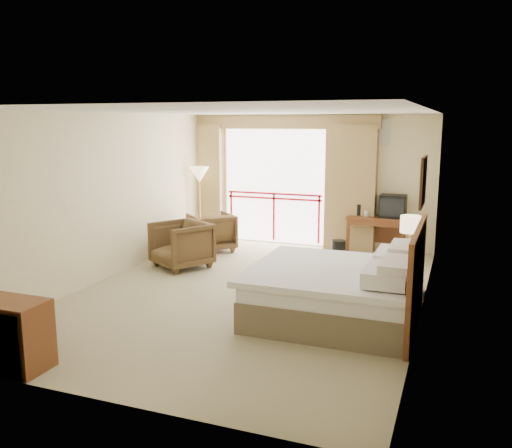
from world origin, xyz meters
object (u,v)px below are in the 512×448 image
at_px(bed, 339,291).
at_px(floor_lamp, 199,178).
at_px(nightstand, 408,273).
at_px(desk, 377,224).
at_px(side_table, 180,239).
at_px(table_lamp, 411,225).
at_px(wastebasket, 338,249).
at_px(armchair_far, 212,250).
at_px(tv, 393,206).
at_px(armchair_near, 182,267).

relative_size(bed, floor_lamp, 1.31).
distance_m(bed, nightstand, 1.60).
bearing_deg(desk, side_table, -147.29).
xyz_separation_m(desk, side_table, (-3.39, -1.81, -0.20)).
xyz_separation_m(table_lamp, wastebasket, (-1.44, 1.75, -0.88)).
distance_m(nightstand, armchair_far, 4.23).
xyz_separation_m(desk, armchair_far, (-3.12, -1.02, -0.57)).
relative_size(desk, tv, 2.27).
xyz_separation_m(bed, nightstand, (0.74, 1.42, -0.06)).
height_order(nightstand, tv, tv).
xyz_separation_m(nightstand, tv, (-0.54, 2.43, 0.63)).
bearing_deg(armchair_near, nightstand, 28.64).
bearing_deg(armchair_far, floor_lamp, -93.38).
relative_size(tv, armchair_far, 0.59).
bearing_deg(desk, table_lamp, -66.43).
relative_size(nightstand, tv, 1.27).
xyz_separation_m(bed, table_lamp, (0.74, 1.47, 0.67)).
relative_size(desk, wastebasket, 3.33).
xyz_separation_m(desk, tv, (0.30, -0.06, 0.38)).
bearing_deg(table_lamp, armchair_near, 179.12).
bearing_deg(wastebasket, bed, -77.70).
bearing_deg(armchair_near, bed, 4.42).
xyz_separation_m(armchair_near, floor_lamp, (-0.61, 1.96, 1.39)).
bearing_deg(bed, armchair_near, 154.16).
height_order(armchair_far, side_table, side_table).
bearing_deg(floor_lamp, armchair_far, -47.50).
bearing_deg(wastebasket, armchair_near, -145.44).
xyz_separation_m(bed, tv, (0.20, 3.85, 0.57)).
relative_size(bed, nightstand, 3.41).
relative_size(desk, armchair_near, 1.24).
xyz_separation_m(wastebasket, floor_lamp, (-3.06, 0.26, 1.23)).
relative_size(nightstand, desk, 0.56).
bearing_deg(tv, side_table, -150.76).
xyz_separation_m(tv, side_table, (-3.69, -1.75, -0.58)).
bearing_deg(bed, table_lamp, 63.25).
relative_size(nightstand, side_table, 1.16).
distance_m(table_lamp, side_table, 4.33).
distance_m(desk, floor_lamp, 3.79).
height_order(nightstand, armchair_far, nightstand).
bearing_deg(table_lamp, bed, -116.75).
xyz_separation_m(wastebasket, armchair_near, (-2.46, -1.69, -0.17)).
height_order(armchair_far, floor_lamp, floor_lamp).
relative_size(tv, armchair_near, 0.54).
height_order(bed, desk, bed).
height_order(bed, table_lamp, table_lamp).
bearing_deg(tv, wastebasket, -141.56).
relative_size(table_lamp, floor_lamp, 0.33).
bearing_deg(wastebasket, tv, 34.63).
height_order(table_lamp, side_table, table_lamp).
bearing_deg(bed, wastebasket, 102.30).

